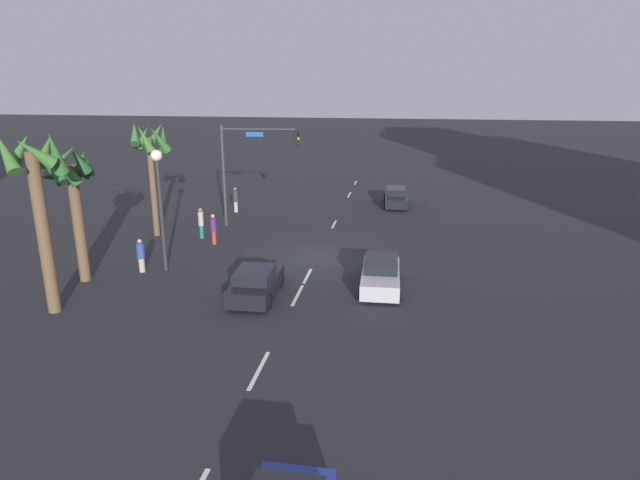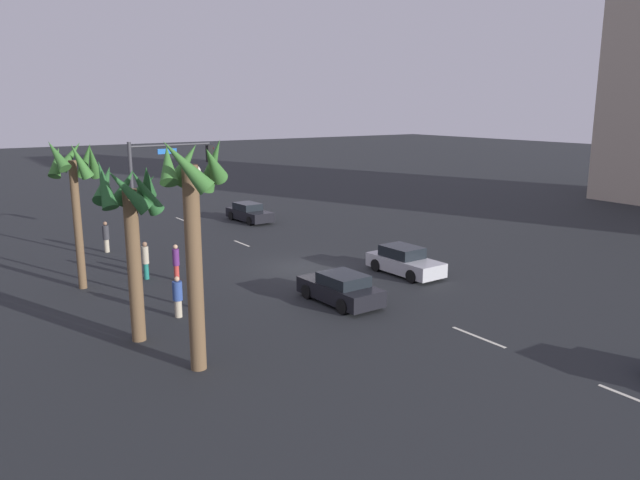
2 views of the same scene
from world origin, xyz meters
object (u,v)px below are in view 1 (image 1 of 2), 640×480
streetlamp (159,187)px  pedestrian_0 (141,255)px  traffic_signal (248,159)px  car_3 (381,275)px  car_1 (396,197)px  car_2 (256,283)px  palm_tree_1 (151,148)px  pedestrian_1 (236,199)px  palm_tree_2 (71,182)px  palm_tree_0 (37,187)px  pedestrian_3 (213,228)px  pedestrian_2 (201,222)px

streetlamp → pedestrian_0: (-0.38, 1.09, -3.38)m
traffic_signal → streetlamp: bearing=168.5°
car_3 → streetlamp: bearing=86.3°
pedestrian_0 → car_3: bearing=-91.5°
car_1 → car_2: car_1 is taller
traffic_signal → pedestrian_0: bearing=162.7°
car_3 → palm_tree_1: bearing=64.6°
pedestrian_1 → palm_tree_1: size_ratio=0.26×
streetlamp → palm_tree_2: bearing=121.4°
pedestrian_0 → streetlamp: bearing=-70.8°
pedestrian_1 → palm_tree_0: bearing=173.6°
car_2 → pedestrian_0: 6.90m
traffic_signal → streetlamp: traffic_signal is taller
car_1 → traffic_signal: size_ratio=0.66×
car_3 → palm_tree_2: palm_tree_2 is taller
pedestrian_1 → pedestrian_3: (-7.91, -1.17, 0.00)m
traffic_signal → car_3: bearing=-137.1°
car_1 → pedestrian_2: pedestrian_2 is taller
pedestrian_3 → car_2: bearing=-148.0°
palm_tree_0 → palm_tree_2: 3.67m
car_3 → palm_tree_2: bearing=95.3°
palm_tree_0 → traffic_signal: bearing=-16.1°
pedestrian_1 → palm_tree_1: palm_tree_1 is taller
pedestrian_1 → car_1: bearing=-70.9°
pedestrian_3 → palm_tree_1: bearing=73.0°
car_2 → palm_tree_2: (0.58, 8.72, 4.19)m
palm_tree_0 → palm_tree_2: palm_tree_0 is taller
pedestrian_2 → palm_tree_1: 5.24m
streetlamp → pedestrian_0: streetlamp is taller
car_3 → pedestrian_3: (5.44, 10.00, 0.31)m
car_2 → palm_tree_2: 9.70m
car_1 → pedestrian_2: bearing=133.4°
car_1 → streetlamp: 20.35m
pedestrian_2 → palm_tree_1: size_ratio=0.27×
streetlamp → pedestrian_3: (4.74, -0.86, -3.31)m
pedestrian_2 → pedestrian_3: (-1.04, -1.16, -0.06)m
pedestrian_2 → palm_tree_0: size_ratio=0.25×
car_1 → palm_tree_0: bearing=148.6°
traffic_signal → pedestrian_2: (-3.21, 2.14, -3.41)m
car_3 → palm_tree_2: size_ratio=0.63×
traffic_signal → palm_tree_0: 15.15m
car_2 → streetlamp: 7.04m
pedestrian_0 → pedestrian_1: 13.06m
traffic_signal → palm_tree_0: (-14.53, 4.20, 0.83)m
car_1 → pedestrian_1: 12.14m
palm_tree_0 → streetlamp: bearing=-23.1°
pedestrian_2 → palm_tree_0: 12.26m
traffic_signal → palm_tree_2: (-11.01, 5.13, 0.39)m
pedestrian_0 → palm_tree_0: (-5.15, 1.27, 4.37)m
palm_tree_1 → pedestrian_1: bearing=-23.4°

